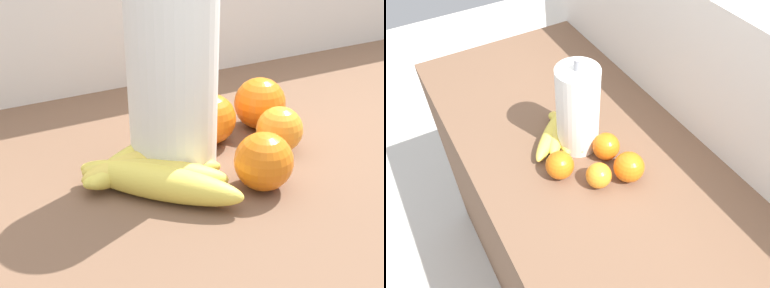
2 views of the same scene
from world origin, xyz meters
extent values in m
cube|color=silver|center=(0.00, 0.34, 0.65)|extent=(2.18, 0.06, 1.30)
ellipsoid|color=#E6CD4C|center=(-0.32, -0.06, 0.94)|extent=(0.18, 0.19, 0.04)
ellipsoid|color=#DFC34C|center=(-0.31, -0.04, 0.94)|extent=(0.18, 0.14, 0.04)
ellipsoid|color=#E4D04C|center=(-0.31, -0.03, 0.94)|extent=(0.18, 0.09, 0.04)
ellipsoid|color=#E5C44C|center=(-0.31, -0.01, 0.94)|extent=(0.19, 0.05, 0.04)
ellipsoid|color=#E1CD4C|center=(-0.30, 0.00, 0.94)|extent=(0.20, 0.08, 0.04)
ellipsoid|color=#E2CB4C|center=(-0.31, 0.01, 0.94)|extent=(0.18, 0.11, 0.04)
sphere|color=orange|center=(-0.09, 0.05, 0.96)|extent=(0.08, 0.08, 0.08)
sphere|color=orange|center=(-0.11, -0.03, 0.95)|extent=(0.07, 0.07, 0.07)
sphere|color=orange|center=(-0.19, -0.10, 0.96)|extent=(0.07, 0.07, 0.07)
sphere|color=orange|center=(-0.19, 0.04, 0.96)|extent=(0.07, 0.07, 0.07)
cylinder|color=white|center=(-0.27, 0.00, 1.04)|extent=(0.11, 0.11, 0.25)
cylinder|color=gray|center=(-0.27, 0.00, 1.06)|extent=(0.02, 0.02, 0.28)
camera|label=1|loc=(-0.53, -0.55, 1.28)|focal=48.15mm
camera|label=2|loc=(0.40, -0.39, 1.72)|focal=36.70mm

